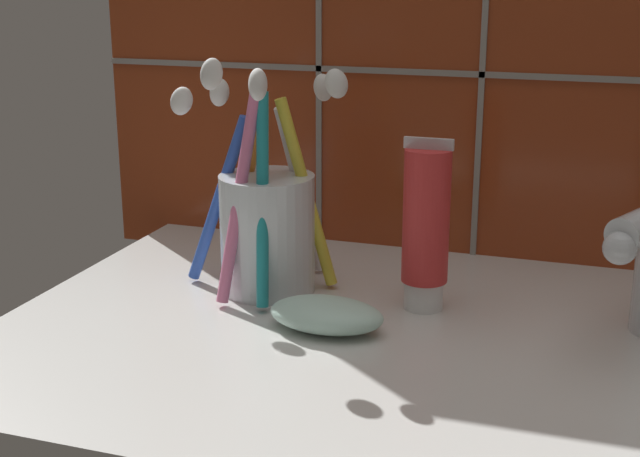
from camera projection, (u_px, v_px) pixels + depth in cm
name	position (u px, v px, depth cm)	size (l,w,h in cm)	color
sink_counter	(405.00, 349.00, 60.90)	(56.75, 39.63, 2.00)	silver
tile_wall_backsplash	(470.00, 4.00, 72.83)	(66.75, 1.72, 46.30)	#933819
toothbrush_cup	(266.00, 222.00, 67.82)	(14.04, 12.74, 18.37)	silver
toothpaste_tube	(427.00, 226.00, 63.82)	(3.54, 3.37, 12.68)	white
soap_bar	(326.00, 315.00, 61.25)	(8.07, 4.88, 2.27)	silver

